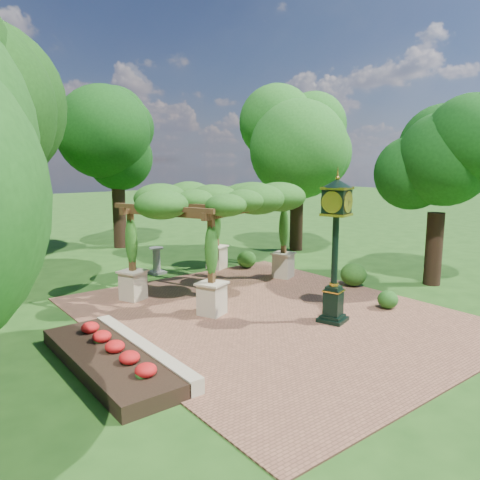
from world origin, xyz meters
TOP-DOWN VIEW (x-y plane):
  - ground at (0.00, 0.00)m, footprint 120.00×120.00m
  - brick_plaza at (0.00, 1.00)m, footprint 10.00×12.00m
  - border_wall at (-4.60, 0.50)m, footprint 0.35×5.00m
  - flower_bed at (-5.50, 0.50)m, footprint 1.50×5.00m
  - pedestal_clock at (1.07, -0.66)m, footprint 1.07×1.07m
  - pergola at (0.44, 4.63)m, footprint 7.29×6.01m
  - sundial at (-0.19, 8.07)m, footprint 0.63×0.63m
  - shrub_front at (3.43, -0.94)m, footprint 0.81×0.81m
  - shrub_mid at (4.77, 1.53)m, footprint 1.13×1.13m
  - shrub_back at (3.44, 6.44)m, footprint 1.05×1.05m
  - tree_north at (1.13, 14.83)m, footprint 4.46×4.46m
  - tree_east_far at (8.31, 8.24)m, footprint 4.42×4.42m
  - tree_east_near at (7.50, -0.12)m, footprint 3.67×3.67m

SIDE VIEW (x-z plane):
  - ground at x=0.00m, z-range 0.00..0.00m
  - brick_plaza at x=0.00m, z-range 0.00..0.04m
  - flower_bed at x=-5.50m, z-range 0.00..0.36m
  - border_wall at x=-4.60m, z-range 0.00..0.40m
  - shrub_front at x=3.43m, z-range 0.04..0.63m
  - shrub_back at x=3.44m, z-range 0.04..0.81m
  - shrub_mid at x=4.77m, z-range 0.04..0.93m
  - sundial at x=-0.19m, z-range -0.07..1.07m
  - pedestal_clock at x=1.07m, z-range 0.43..4.77m
  - pergola at x=0.44m, z-range 1.26..5.21m
  - tree_east_near at x=7.50m, z-range 1.34..8.64m
  - tree_north at x=1.13m, z-range 1.57..10.00m
  - tree_east_far at x=8.31m, z-range 1.61..10.26m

